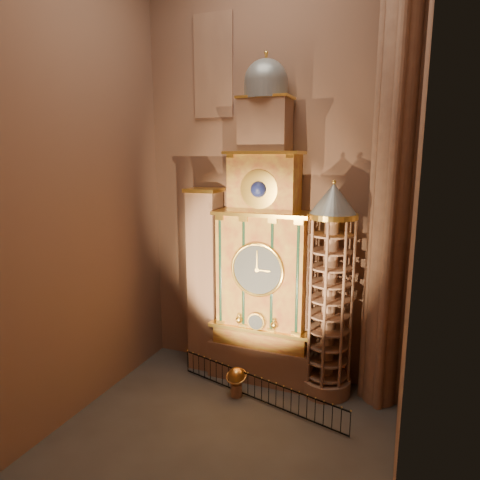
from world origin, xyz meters
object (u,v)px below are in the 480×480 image
at_px(astronomical_clock, 264,258).
at_px(iron_railing, 258,389).
at_px(stair_turret, 329,293).
at_px(portrait_tower, 205,280).
at_px(celestial_globe, 236,379).

height_order(astronomical_clock, iron_railing, astronomical_clock).
distance_m(stair_turret, iron_railing, 5.85).
bearing_deg(astronomical_clock, stair_turret, -4.30).
relative_size(portrait_tower, stair_turret, 0.94).
bearing_deg(celestial_globe, astronomical_clock, 75.63).
height_order(astronomical_clock, stair_turret, astronomical_clock).
xyz_separation_m(celestial_globe, iron_railing, (1.18, -0.04, -0.25)).
xyz_separation_m(astronomical_clock, portrait_tower, (-3.40, 0.02, -1.53)).
relative_size(portrait_tower, iron_railing, 1.11).
xyz_separation_m(stair_turret, celestial_globe, (-4.10, -2.07, -4.36)).
bearing_deg(celestial_globe, portrait_tower, 140.06).
relative_size(astronomical_clock, portrait_tower, 1.64).
bearing_deg(stair_turret, astronomical_clock, 175.70).
distance_m(astronomical_clock, stair_turret, 3.78).
bearing_deg(iron_railing, astronomical_clock, 103.70).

